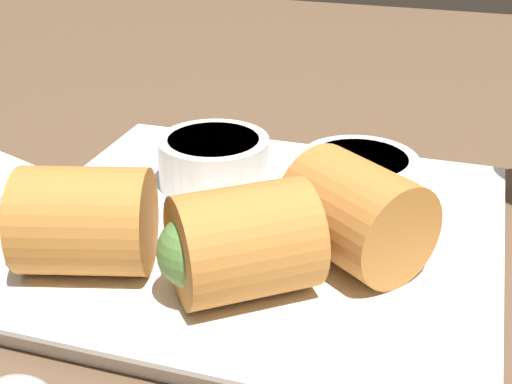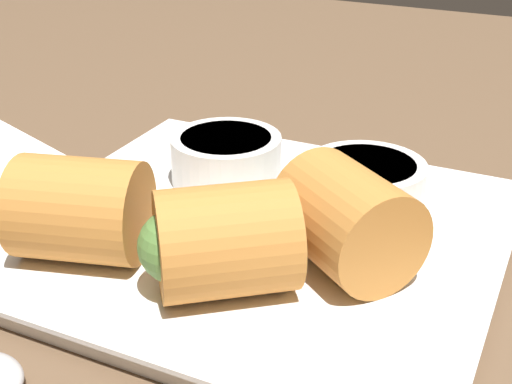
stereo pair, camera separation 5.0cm
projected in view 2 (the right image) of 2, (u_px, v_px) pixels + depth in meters
table_surface at (268, 265)px, 43.16cm from camera, size 180.00×140.00×2.00cm
serving_plate at (256, 237)px, 42.65cm from camera, size 28.22×26.17×1.50cm
roll_front_left at (72, 209)px, 38.24cm from camera, size 8.30×7.29×5.68cm
roll_front_right at (216, 242)px, 35.15cm from camera, size 8.83×8.62×5.68cm
roll_back_left at (343, 217)px, 37.45cm from camera, size 8.82×8.61×5.68cm
dipping_bowl_near at (226, 158)px, 46.92cm from camera, size 7.26×7.26×3.26cm
dipping_bowl_far at (365, 185)px, 43.20cm from camera, size 7.26×7.26×3.26cm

